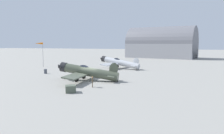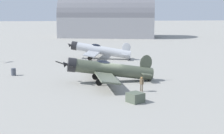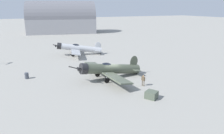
# 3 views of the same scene
# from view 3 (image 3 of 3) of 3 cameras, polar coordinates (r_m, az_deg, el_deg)

# --- Properties ---
(ground_plane) EXTENTS (400.00, 400.00, 0.00)m
(ground_plane) POSITION_cam_3_polar(r_m,az_deg,el_deg) (33.12, 0.00, -2.99)
(ground_plane) COLOR gray
(airplane_foreground) EXTENTS (11.66, 12.64, 3.23)m
(airplane_foreground) POSITION_cam_3_polar(r_m,az_deg,el_deg) (32.41, -0.82, -0.58)
(airplane_foreground) COLOR #4C5442
(airplane_foreground) RESTS_ON ground_plane
(airplane_mid_apron) EXTENTS (10.88, 12.07, 3.08)m
(airplane_mid_apron) POSITION_cam_3_polar(r_m,az_deg,el_deg) (49.48, -9.30, 5.11)
(airplane_mid_apron) COLOR #B7BABF
(airplane_mid_apron) RESTS_ON ground_plane
(ground_crew_mechanic) EXTENTS (0.37, 0.56, 1.57)m
(ground_crew_mechanic) POSITION_cam_3_polar(r_m,az_deg,el_deg) (29.85, 8.55, -3.42)
(ground_crew_mechanic) COLOR brown
(ground_crew_mechanic) RESTS_ON ground_plane
(equipment_crate) EXTENTS (1.81, 1.83, 0.91)m
(equipment_crate) POSITION_cam_3_polar(r_m,az_deg,el_deg) (26.25, 10.76, -7.49)
(equipment_crate) COLOR #4C5647
(equipment_crate) RESTS_ON ground_plane
(fuel_drum) EXTENTS (0.64, 0.64, 0.94)m
(fuel_drum) POSITION_cam_3_polar(r_m,az_deg,el_deg) (35.31, -22.35, -2.21)
(fuel_drum) COLOR #474C56
(fuel_drum) RESTS_ON ground_plane
(distant_hangar) EXTENTS (30.63, 20.36, 14.76)m
(distant_hangar) POSITION_cam_3_polar(r_m,az_deg,el_deg) (95.50, -13.59, 12.23)
(distant_hangar) COLOR #939399
(distant_hangar) RESTS_ON ground_plane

